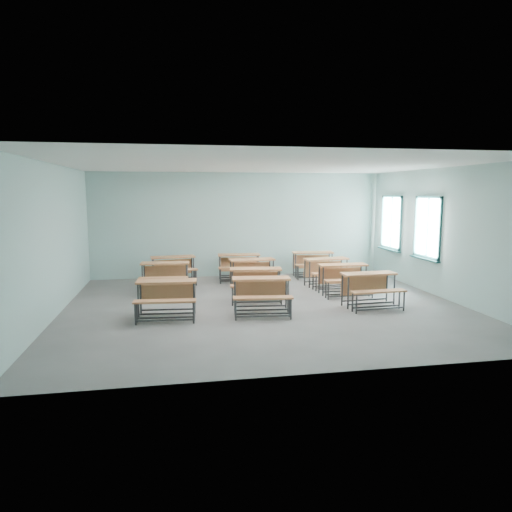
# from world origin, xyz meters

# --- Properties ---
(room) EXTENTS (9.04, 8.04, 3.24)m
(room) POSITION_xyz_m (0.08, 0.03, 1.60)
(room) COLOR slate
(room) RESTS_ON ground
(desk_unit_r0c0) EXTENTS (1.30, 0.93, 0.77)m
(desk_unit_r0c0) POSITION_xyz_m (-2.20, -0.59, 0.52)
(desk_unit_r0c0) COLOR #B26C40
(desk_unit_r0c0) RESTS_ON ground
(desk_unit_r0c1) EXTENTS (1.32, 0.96, 0.77)m
(desk_unit_r0c1) POSITION_xyz_m (-0.20, -0.65, 0.52)
(desk_unit_r0c1) COLOR #B26C40
(desk_unit_r0c1) RESTS_ON ground
(desk_unit_r0c2) EXTENTS (1.28, 0.89, 0.77)m
(desk_unit_r0c2) POSITION_xyz_m (2.35, -0.51, 0.52)
(desk_unit_r0c2) COLOR #B26C40
(desk_unit_r0c2) RESTS_ON ground
(desk_unit_r1c1) EXTENTS (1.33, 0.98, 0.77)m
(desk_unit_r1c1) POSITION_xyz_m (-0.10, 0.58, 0.52)
(desk_unit_r1c1) COLOR #B26C40
(desk_unit_r1c1) RESTS_ON ground
(desk_unit_r1c2) EXTENTS (1.25, 0.85, 0.77)m
(desk_unit_r1c2) POSITION_xyz_m (2.22, 0.80, 0.52)
(desk_unit_r1c2) COLOR #B26C40
(desk_unit_r1c2) RESTS_ON ground
(desk_unit_r2c0) EXTENTS (1.31, 0.94, 0.77)m
(desk_unit_r2c0) POSITION_xyz_m (-2.27, 1.93, 0.52)
(desk_unit_r2c0) COLOR #B26C40
(desk_unit_r2c0) RESTS_ON ground
(desk_unit_r2c1) EXTENTS (1.31, 0.94, 0.77)m
(desk_unit_r2c1) POSITION_xyz_m (0.10, 2.12, 0.52)
(desk_unit_r2c1) COLOR #B26C40
(desk_unit_r2c1) RESTS_ON ground
(desk_unit_r2c2) EXTENTS (1.33, 0.98, 0.77)m
(desk_unit_r2c2) POSITION_xyz_m (2.17, 1.89, 0.52)
(desk_unit_r2c2) COLOR #B26C40
(desk_unit_r2c2) RESTS_ON ground
(desk_unit_r3c0) EXTENTS (1.33, 0.97, 0.77)m
(desk_unit_r3c0) POSITION_xyz_m (-2.04, 3.05, 0.52)
(desk_unit_r3c0) COLOR #B26C40
(desk_unit_r3c0) RESTS_ON ground
(desk_unit_r3c1) EXTENTS (1.30, 0.92, 0.77)m
(desk_unit_r3c1) POSITION_xyz_m (-0.13, 3.17, 0.52)
(desk_unit_r3c1) COLOR #B26C40
(desk_unit_r3c1) RESTS_ON ground
(desk_unit_r3c2) EXTENTS (1.30, 0.93, 0.77)m
(desk_unit_r3c2) POSITION_xyz_m (2.20, 3.29, 0.52)
(desk_unit_r3c2) COLOR #B26C40
(desk_unit_r3c2) RESTS_ON ground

